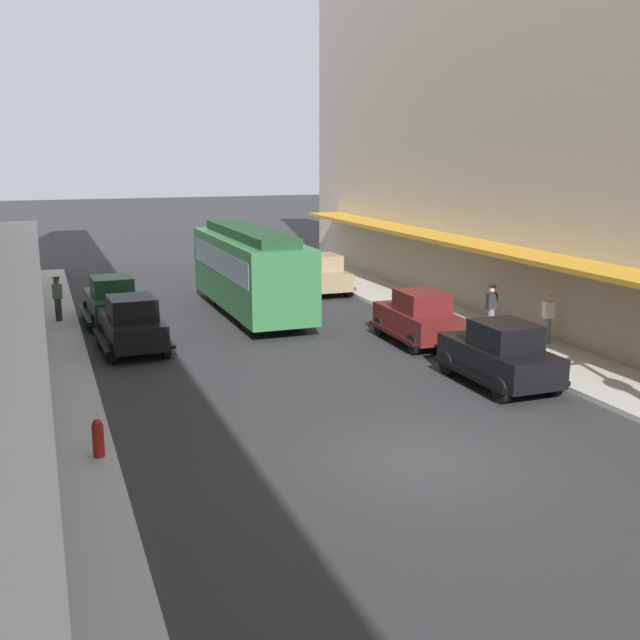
# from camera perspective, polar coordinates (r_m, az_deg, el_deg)

# --- Properties ---
(ground_plane) EXTENTS (200.00, 200.00, 0.00)m
(ground_plane) POSITION_cam_1_polar(r_m,az_deg,el_deg) (16.27, 7.60, -10.53)
(ground_plane) COLOR #2D2D30
(sidewalk_left) EXTENTS (3.00, 60.00, 0.15)m
(sidewalk_left) POSITION_cam_1_polar(r_m,az_deg,el_deg) (14.55, -20.30, -13.81)
(sidewalk_left) COLOR #B7B5AD
(sidewalk_left) RESTS_ON ground
(parked_car_0) EXTENTS (2.16, 4.27, 1.84)m
(parked_car_0) POSITION_cam_1_polar(r_m,az_deg,el_deg) (34.69, 0.04, 3.57)
(parked_car_0) COLOR #997F5B
(parked_car_0) RESTS_ON ground
(parked_car_2) EXTENTS (2.24, 4.30, 1.84)m
(parked_car_2) POSITION_cam_1_polar(r_m,az_deg,el_deg) (25.73, 7.49, 0.30)
(parked_car_2) COLOR #591919
(parked_car_2) RESTS_ON ground
(parked_car_3) EXTENTS (2.26, 4.30, 1.84)m
(parked_car_3) POSITION_cam_1_polar(r_m,az_deg,el_deg) (25.27, -14.10, -0.20)
(parked_car_3) COLOR black
(parked_car_3) RESTS_ON ground
(parked_car_4) EXTENTS (2.27, 4.31, 1.84)m
(parked_car_4) POSITION_cam_1_polar(r_m,az_deg,el_deg) (29.52, -15.53, 1.53)
(parked_car_4) COLOR #193D23
(parked_car_4) RESTS_ON ground
(parked_car_5) EXTENTS (2.14, 4.26, 1.84)m
(parked_car_5) POSITION_cam_1_polar(r_m,az_deg,el_deg) (21.42, 13.49, -2.42)
(parked_car_5) COLOR black
(parked_car_5) RESTS_ON ground
(streetcar) EXTENTS (2.54, 9.60, 3.46)m
(streetcar) POSITION_cam_1_polar(r_m,az_deg,el_deg) (30.16, -5.37, 4.00)
(streetcar) COLOR #33723F
(streetcar) RESTS_ON ground
(fire_hydrant) EXTENTS (0.24, 0.24, 0.82)m
(fire_hydrant) POSITION_cam_1_polar(r_m,az_deg,el_deg) (16.46, -16.50, -8.57)
(fire_hydrant) COLOR #B21E19
(fire_hydrant) RESTS_ON sidewalk_left
(pedestrian_0) EXTENTS (0.36, 0.24, 1.64)m
(pedestrian_0) POSITION_cam_1_polar(r_m,az_deg,el_deg) (9.86, -22.30, -21.36)
(pedestrian_0) COLOR slate
(pedestrian_0) RESTS_ON sidewalk_left
(pedestrian_2) EXTENTS (0.36, 0.24, 1.64)m
(pedestrian_2) POSITION_cam_1_polar(r_m,az_deg,el_deg) (26.09, 16.92, 0.13)
(pedestrian_2) COLOR slate
(pedestrian_2) RESTS_ON sidewalk_right
(pedestrian_3) EXTENTS (0.36, 0.28, 1.67)m
(pedestrian_3) POSITION_cam_1_polar(r_m,az_deg,el_deg) (27.10, 12.88, 0.86)
(pedestrian_3) COLOR slate
(pedestrian_3) RESTS_ON sidewalk_right
(pedestrian_4) EXTENTS (0.36, 0.28, 1.67)m
(pedestrian_4) POSITION_cam_1_polar(r_m,az_deg,el_deg) (29.96, -19.31, 1.57)
(pedestrian_4) COLOR #2D2D33
(pedestrian_4) RESTS_ON sidewalk_left
(pedestrian_5) EXTENTS (0.36, 0.24, 1.64)m
(pedestrian_5) POSITION_cam_1_polar(r_m,az_deg,el_deg) (29.22, -22.41, 1.01)
(pedestrian_5) COLOR slate
(pedestrian_5) RESTS_ON sidewalk_left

